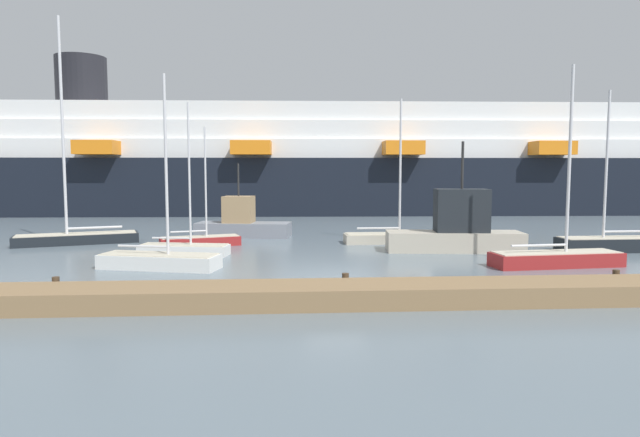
% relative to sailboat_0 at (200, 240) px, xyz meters
% --- Properties ---
extents(ground_plane, '(600.00, 600.00, 0.00)m').
position_rel_sailboat_0_xyz_m(ground_plane, '(6.96, -9.33, -0.36)').
color(ground_plane, slate).
extents(dock_pier, '(24.49, 2.34, 0.81)m').
position_rel_sailboat_0_xyz_m(dock_pier, '(6.96, -14.31, -0.02)').
color(dock_pier, olive).
rests_on(dock_pier, ground_plane).
extents(sailboat_0, '(4.71, 2.63, 6.86)m').
position_rel_sailboat_0_xyz_m(sailboat_0, '(0.00, 0.00, 0.00)').
color(sailboat_0, maroon).
rests_on(sailboat_0, ground_plane).
extents(sailboat_1, '(5.58, 2.86, 8.55)m').
position_rel_sailboat_0_xyz_m(sailboat_1, '(-0.72, -7.27, 0.07)').
color(sailboat_1, white).
rests_on(sailboat_1, ground_plane).
extents(sailboat_2, '(5.72, 1.72, 8.59)m').
position_rel_sailboat_0_xyz_m(sailboat_2, '(22.49, -3.57, 0.11)').
color(sailboat_2, black).
rests_on(sailboat_2, ground_plane).
extents(sailboat_3, '(5.77, 1.70, 8.59)m').
position_rel_sailboat_0_xyz_m(sailboat_3, '(11.35, 0.61, 0.06)').
color(sailboat_3, '#BCB29E').
rests_on(sailboat_3, ground_plane).
extents(sailboat_4, '(7.09, 3.94, 13.21)m').
position_rel_sailboat_0_xyz_m(sailboat_4, '(-7.51, 1.48, 0.23)').
color(sailboat_4, black).
rests_on(sailboat_4, ground_plane).
extents(sailboat_5, '(4.76, 2.13, 7.79)m').
position_rel_sailboat_0_xyz_m(sailboat_5, '(-0.33, -3.38, 0.02)').
color(sailboat_5, white).
rests_on(sailboat_5, ground_plane).
extents(sailboat_6, '(6.12, 2.14, 9.07)m').
position_rel_sailboat_0_xyz_m(sailboat_6, '(17.23, -7.89, 0.10)').
color(sailboat_6, maroon).
rests_on(sailboat_6, ground_plane).
extents(fishing_boat_0, '(7.41, 2.80, 5.91)m').
position_rel_sailboat_0_xyz_m(fishing_boat_0, '(14.17, -2.97, 0.83)').
color(fishing_boat_0, '#BCB29E').
rests_on(fishing_boat_0, ground_plane).
extents(fishing_boat_1, '(6.38, 3.09, 4.82)m').
position_rel_sailboat_0_xyz_m(fishing_boat_1, '(2.07, 4.36, 0.52)').
color(fishing_boat_1, gray).
rests_on(fishing_boat_1, ground_plane).
extents(cruise_ship, '(101.02, 18.35, 16.00)m').
position_rel_sailboat_0_xyz_m(cruise_ship, '(1.95, 26.70, 4.70)').
color(cruise_ship, black).
rests_on(cruise_ship, ground_plane).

